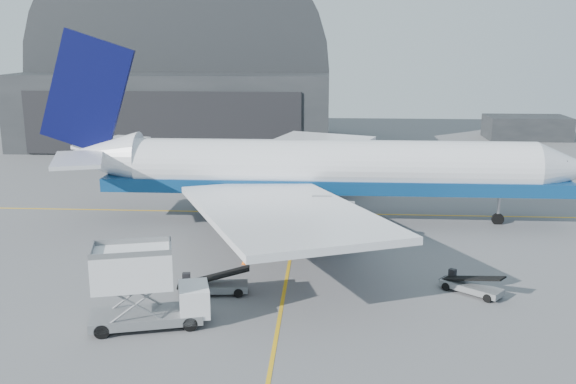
# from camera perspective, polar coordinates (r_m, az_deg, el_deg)

# --- Properties ---
(ground) EXTENTS (200.00, 200.00, 0.00)m
(ground) POSITION_cam_1_polar(r_m,az_deg,el_deg) (46.78, -0.26, -8.42)
(ground) COLOR #565659
(ground) RESTS_ON ground
(taxi_lines) EXTENTS (80.00, 42.12, 0.02)m
(taxi_lines) POSITION_cam_1_polar(r_m,az_deg,el_deg) (58.69, 0.57, -3.78)
(taxi_lines) COLOR gold
(taxi_lines) RESTS_ON ground
(hangar) EXTENTS (50.00, 28.30, 28.00)m
(hangar) POSITION_cam_1_polar(r_m,az_deg,el_deg) (111.34, -9.48, 9.29)
(hangar) COLOR black
(hangar) RESTS_ON ground
(distant_bldg_a) EXTENTS (14.00, 8.00, 4.00)m
(distant_bldg_a) POSITION_cam_1_polar(r_m,az_deg,el_deg) (121.76, 20.35, 4.46)
(distant_bldg_a) COLOR black
(distant_bldg_a) RESTS_ON ground
(airliner) EXTENTS (52.82, 51.22, 18.54)m
(airliner) POSITION_cam_1_polar(r_m,az_deg,el_deg) (61.79, 2.10, 2.06)
(airliner) COLOR white
(airliner) RESTS_ON ground
(catering_truck) EXTENTS (7.73, 4.44, 5.01)m
(catering_truck) POSITION_cam_1_polar(r_m,az_deg,el_deg) (40.80, -12.68, -8.32)
(catering_truck) COLOR slate
(catering_truck) RESTS_ON ground
(pushback_tug) EXTENTS (4.74, 3.43, 1.98)m
(pushback_tug) POSITION_cam_1_polar(r_m,az_deg,el_deg) (56.94, 0.08, -3.56)
(pushback_tug) COLOR black
(pushback_tug) RESTS_ON ground
(belt_loader_a) EXTENTS (5.16, 2.26, 1.93)m
(belt_loader_a) POSITION_cam_1_polar(r_m,az_deg,el_deg) (45.68, -6.69, -8.27)
(belt_loader_a) COLOR slate
(belt_loader_a) RESTS_ON ground
(belt_loader_b) EXTENTS (4.26, 3.81, 1.74)m
(belt_loader_b) POSITION_cam_1_polar(r_m,az_deg,el_deg) (47.26, 15.92, -8.03)
(belt_loader_b) COLOR slate
(belt_loader_b) RESTS_ON ground
(traffic_cone) EXTENTS (0.40, 0.40, 0.58)m
(traffic_cone) POSITION_cam_1_polar(r_m,az_deg,el_deg) (51.24, -3.92, -6.13)
(traffic_cone) COLOR #F75907
(traffic_cone) RESTS_ON ground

